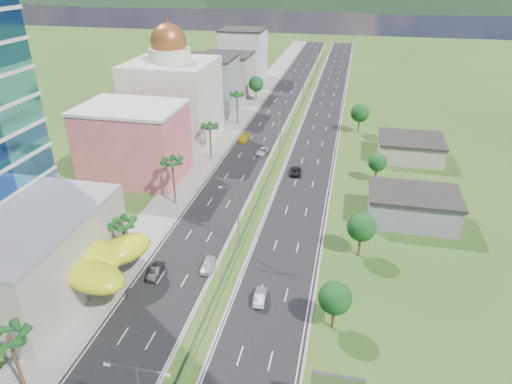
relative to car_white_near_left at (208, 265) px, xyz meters
The scene contains 35 objects.
ground 4.75m from the car_white_near_left, 46.94° to the right, with size 500.00×500.00×0.00m, color #2D5119.
road_left 86.69m from the car_white_near_left, 92.84° to the left, with size 11.00×260.00×0.04m, color black.
road_right 87.24m from the car_white_near_left, 82.95° to the left, with size 11.00×260.00×0.04m, color black.
sidewalk_left 87.67m from the car_white_near_left, 99.06° to the left, with size 7.00×260.00×0.12m, color gray.
median_guardrail 68.64m from the car_white_near_left, 87.33° to the left, with size 0.10×216.06×0.76m.
streetlight_median_b 9.45m from the car_white_near_left, 64.05° to the left, with size 6.04×0.25×11.00m.
streetlight_median_c 47.07m from the car_white_near_left, 86.07° to the left, with size 6.04×0.25×11.00m.
streetlight_median_d 91.83m from the car_white_near_left, 88.00° to the left, with size 6.04×0.25×11.00m.
streetlight_median_e 136.74m from the car_white_near_left, 88.66° to the left, with size 6.04×0.25×11.00m.
lime_canopy 18.85m from the car_white_near_left, 156.14° to the right, with size 18.00×15.00×7.40m.
pink_shophouse 38.43m from the car_white_near_left, 130.95° to the left, with size 20.00×15.00×15.00m, color #CF555E.
domed_building 58.20m from the car_white_near_left, 115.68° to the left, with size 20.00×20.00×28.70m.
midrise_grey 80.52m from the car_white_near_left, 107.27° to the left, with size 16.00×15.00×16.00m, color gray.
midrise_beige 101.57m from the car_white_near_left, 103.57° to the left, with size 16.00×15.00×13.00m, color #AA9D8C.
midrise_white 124.16m from the car_white_near_left, 101.08° to the left, with size 16.00×15.00×18.00m, color silver.
shed_near 37.97m from the car_white_near_left, 34.66° to the left, with size 15.00×10.00×5.00m, color gray.
shed_far 61.35m from the car_white_near_left, 57.23° to the left, with size 14.00×12.00×4.40m, color #AA9D8C.
palm_tree_a 29.16m from the car_white_near_left, 115.82° to the right, with size 3.60×3.60×9.10m.
palm_tree_b 13.90m from the car_white_near_left, behind, with size 3.60×3.60×8.10m.
palm_tree_c 23.59m from the car_white_near_left, 123.51° to the left, with size 3.60×3.60×9.60m.
palm_tree_d 43.88m from the car_white_near_left, 106.48° to the left, with size 3.60×3.60×8.60m.
palm_tree_e 68.12m from the car_white_near_left, 100.47° to the left, with size 3.60×3.60×9.40m.
leafy_tree_lfar 92.52m from the car_white_near_left, 97.65° to the left, with size 4.90×4.90×8.05m.
leafy_tree_ra 21.35m from the car_white_near_left, 23.69° to the right, with size 4.20×4.20×6.90m.
leafy_tree_rb 24.21m from the car_white_near_left, 21.12° to the left, with size 4.55×4.55×7.47m.
leafy_tree_rc 44.56m from the car_white_near_left, 55.43° to the left, with size 3.85×3.85×6.33m.
leafy_tree_rd 70.04m from the car_white_near_left, 72.34° to the left, with size 4.90×4.90×8.05m.
mountain_ridge 451.03m from the car_white_near_left, 81.94° to the left, with size 860.00×140.00×90.00m, color black, non-canonical shape.
car_white_near_left is the anchor object (origin of this frame).
car_dark_left 7.68m from the car_white_near_left, 156.23° to the right, with size 1.53×4.37×1.44m, color black.
car_silver_mid_left 46.68m from the car_white_near_left, 91.30° to the left, with size 2.13×4.61×1.28m, color #B7B9BF.
car_yellow_far_left 55.08m from the car_white_near_left, 97.77° to the left, with size 2.13×5.24×1.52m, color gold.
car_silver_right 10.64m from the car_white_near_left, 30.17° to the right, with size 1.48×4.24×1.40m, color #A8AAAF.
car_dark_far_right 37.86m from the car_white_near_left, 77.37° to the left, with size 2.28×4.95×1.38m, color black.
motorcycle 11.98m from the car_white_near_left, 139.45° to the right, with size 0.55×1.82×1.17m, color black.
Camera 1 is at (15.78, -49.83, 41.77)m, focal length 32.00 mm.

